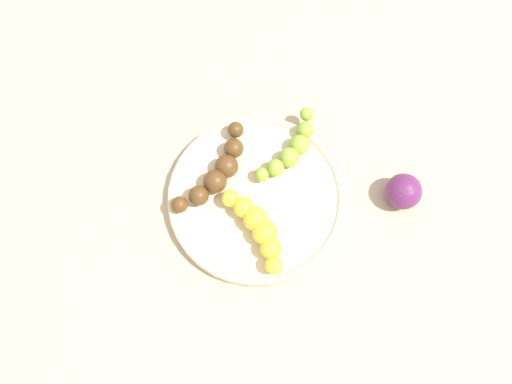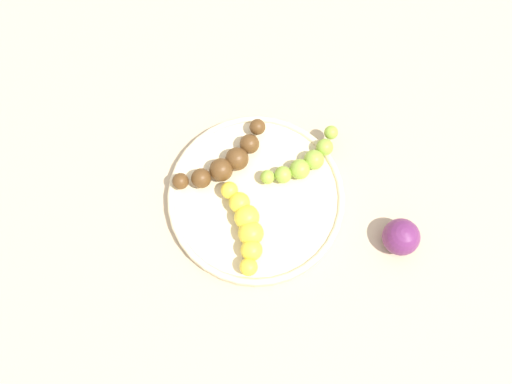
{
  "view_description": "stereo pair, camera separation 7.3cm",
  "coord_description": "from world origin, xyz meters",
  "px_view_note": "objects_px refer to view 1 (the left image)",
  "views": [
    {
      "loc": [
        -0.06,
        0.22,
        0.73
      ],
      "look_at": [
        0.0,
        0.0,
        0.04
      ],
      "focal_mm": 36.68,
      "sensor_mm": 36.0,
      "label": 1
    },
    {
      "loc": [
        -0.13,
        0.19,
        0.73
      ],
      "look_at": [
        0.0,
        0.0,
        0.04
      ],
      "focal_mm": 36.68,
      "sensor_mm": 36.0,
      "label": 2
    }
  ],
  "objects_px": {
    "banana_yellow": "(258,227)",
    "fruit_bowl": "(256,198)",
    "banana_green": "(291,149)",
    "banana_overripe": "(217,172)",
    "plum_purple": "(403,191)"
  },
  "relations": [
    {
      "from": "banana_overripe",
      "to": "plum_purple",
      "type": "bearing_deg",
      "value": 28.35
    },
    {
      "from": "banana_yellow",
      "to": "banana_green",
      "type": "height_order",
      "value": "banana_yellow"
    },
    {
      "from": "banana_yellow",
      "to": "fruit_bowl",
      "type": "bearing_deg",
      "value": 59.98
    },
    {
      "from": "banana_overripe",
      "to": "plum_purple",
      "type": "relative_size",
      "value": 2.97
    },
    {
      "from": "banana_green",
      "to": "banana_overripe",
      "type": "bearing_deg",
      "value": -124.18
    },
    {
      "from": "banana_green",
      "to": "plum_purple",
      "type": "xyz_separation_m",
      "value": [
        -0.17,
        0.02,
        -0.01
      ]
    },
    {
      "from": "banana_overripe",
      "to": "banana_yellow",
      "type": "relative_size",
      "value": 1.43
    },
    {
      "from": "banana_overripe",
      "to": "banana_green",
      "type": "height_order",
      "value": "banana_overripe"
    },
    {
      "from": "banana_overripe",
      "to": "banana_yellow",
      "type": "xyz_separation_m",
      "value": [
        -0.08,
        0.06,
        0.0
      ]
    },
    {
      "from": "fruit_bowl",
      "to": "banana_yellow",
      "type": "distance_m",
      "value": 0.06
    },
    {
      "from": "fruit_bowl",
      "to": "banana_green",
      "type": "height_order",
      "value": "banana_green"
    },
    {
      "from": "banana_overripe",
      "to": "fruit_bowl",
      "type": "bearing_deg",
      "value": 4.91
    },
    {
      "from": "fruit_bowl",
      "to": "banana_green",
      "type": "distance_m",
      "value": 0.09
    },
    {
      "from": "banana_overripe",
      "to": "banana_green",
      "type": "distance_m",
      "value": 0.11
    },
    {
      "from": "banana_overripe",
      "to": "plum_purple",
      "type": "height_order",
      "value": "banana_overripe"
    }
  ]
}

